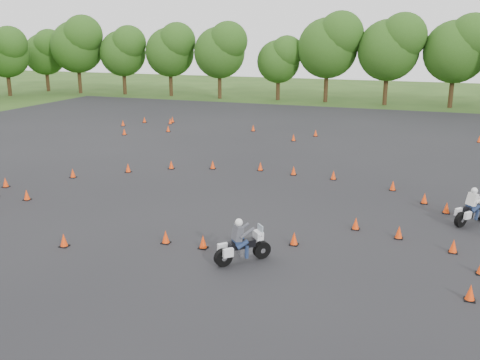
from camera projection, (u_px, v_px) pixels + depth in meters
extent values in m
plane|color=#2D5119|center=(202.00, 240.00, 19.21)|extent=(140.00, 140.00, 0.00)
plane|color=black|center=(255.00, 194.00, 24.66)|extent=(62.00, 62.00, 0.00)
cone|color=#FE400A|center=(260.00, 166.00, 28.80)|extent=(0.26, 0.26, 0.45)
cone|color=#FE400A|center=(170.00, 121.00, 43.46)|extent=(0.26, 0.26, 0.45)
cone|color=#FE400A|center=(316.00, 133.00, 38.31)|extent=(0.26, 0.26, 0.45)
cone|color=#FE400A|center=(73.00, 173.00, 27.40)|extent=(0.26, 0.26, 0.45)
cone|color=#FE400A|center=(172.00, 120.00, 44.22)|extent=(0.26, 0.26, 0.45)
cone|color=#FE400A|center=(5.00, 183.00, 25.72)|extent=(0.26, 0.26, 0.45)
cone|color=#FE400A|center=(294.00, 138.00, 36.66)|extent=(0.26, 0.26, 0.45)
cone|color=#FE400A|center=(333.00, 175.00, 27.04)|extent=(0.26, 0.26, 0.45)
cone|color=#FE400A|center=(479.00, 139.00, 36.17)|extent=(0.26, 0.26, 0.45)
cone|color=#FE400A|center=(128.00, 168.00, 28.46)|extent=(0.26, 0.26, 0.45)
cone|color=#FE400A|center=(203.00, 242.00, 18.41)|extent=(0.26, 0.26, 0.45)
cone|color=#FE400A|center=(453.00, 246.00, 18.04)|extent=(0.26, 0.26, 0.45)
cone|color=#FE400A|center=(253.00, 128.00, 40.32)|extent=(0.26, 0.26, 0.45)
cone|color=#FE400A|center=(294.00, 239.00, 18.71)|extent=(0.26, 0.26, 0.45)
cone|color=#FE400A|center=(123.00, 123.00, 42.55)|extent=(0.26, 0.26, 0.45)
cone|color=#FE400A|center=(213.00, 165.00, 29.16)|extent=(0.26, 0.26, 0.45)
cone|color=#FE400A|center=(470.00, 293.00, 14.82)|extent=(0.26, 0.26, 0.45)
cone|color=#FE400A|center=(166.00, 237.00, 18.86)|extent=(0.26, 0.26, 0.45)
cone|color=#FE400A|center=(399.00, 233.00, 19.29)|extent=(0.26, 0.26, 0.45)
cone|color=#FE400A|center=(168.00, 129.00, 40.03)|extent=(0.26, 0.26, 0.45)
cone|color=#FE400A|center=(424.00, 199.00, 23.23)|extent=(0.26, 0.26, 0.45)
cone|color=#FE400A|center=(294.00, 171.00, 27.91)|extent=(0.26, 0.26, 0.45)
cone|color=#FE400A|center=(64.00, 240.00, 18.56)|extent=(0.26, 0.26, 0.45)
cone|color=#FE400A|center=(124.00, 132.00, 38.83)|extent=(0.26, 0.26, 0.45)
cone|color=#FE400A|center=(171.00, 165.00, 29.16)|extent=(0.26, 0.26, 0.45)
cone|color=#FE400A|center=(446.00, 208.00, 21.99)|extent=(0.26, 0.26, 0.45)
cone|color=#FE400A|center=(393.00, 186.00, 25.18)|extent=(0.26, 0.26, 0.45)
cone|color=#FE400A|center=(356.00, 224.00, 20.18)|extent=(0.26, 0.26, 0.45)
cone|color=#FE400A|center=(27.00, 195.00, 23.74)|extent=(0.26, 0.26, 0.45)
cone|color=#FE400A|center=(144.00, 120.00, 44.15)|extent=(0.26, 0.26, 0.45)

